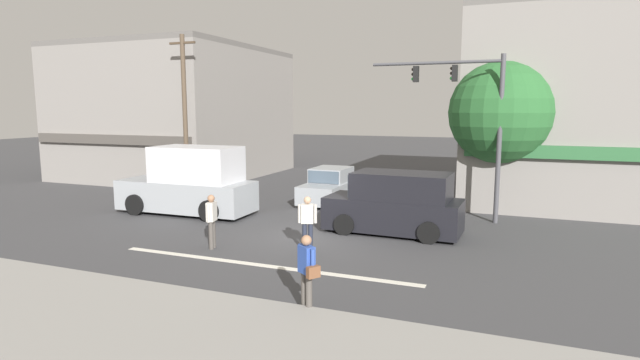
{
  "coord_description": "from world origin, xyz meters",
  "views": [
    {
      "loc": [
        6.35,
        -15.17,
        4.27
      ],
      "look_at": [
        -0.41,
        2.0,
        1.6
      ],
      "focal_mm": 28.0,
      "sensor_mm": 36.0,
      "label": 1
    }
  ],
  "objects_px": {
    "traffic_light_mast": "(473,111)",
    "pedestrian_foreground_with_bag": "(307,269)",
    "pedestrian_mid_crossing": "(307,220)",
    "street_tree": "(500,113)",
    "utility_pole_near_left": "(185,114)",
    "box_truck_waiting_far": "(190,183)",
    "pedestrian_far_side": "(212,218)",
    "utility_pole_far_right": "(537,120)",
    "sedan_crossing_rightbound": "(331,187)",
    "van_parked_curbside": "(396,204)"
  },
  "relations": [
    {
      "from": "utility_pole_near_left",
      "to": "pedestrian_foreground_with_bag",
      "type": "xyz_separation_m",
      "value": [
        10.92,
        -10.8,
        -3.04
      ]
    },
    {
      "from": "street_tree",
      "to": "pedestrian_mid_crossing",
      "type": "xyz_separation_m",
      "value": [
        -5.02,
        -7.91,
        -3.13
      ]
    },
    {
      "from": "pedestrian_mid_crossing",
      "to": "pedestrian_far_side",
      "type": "bearing_deg",
      "value": -164.39
    },
    {
      "from": "utility_pole_far_right",
      "to": "van_parked_curbside",
      "type": "relative_size",
      "value": 1.57
    },
    {
      "from": "street_tree",
      "to": "utility_pole_far_right",
      "type": "xyz_separation_m",
      "value": [
        1.39,
        0.45,
        -0.27
      ]
    },
    {
      "from": "traffic_light_mast",
      "to": "pedestrian_foreground_with_bag",
      "type": "bearing_deg",
      "value": -102.97
    },
    {
      "from": "pedestrian_foreground_with_bag",
      "to": "utility_pole_far_right",
      "type": "bearing_deg",
      "value": 69.7
    },
    {
      "from": "pedestrian_mid_crossing",
      "to": "pedestrian_foreground_with_bag",
      "type": "bearing_deg",
      "value": -67.16
    },
    {
      "from": "street_tree",
      "to": "traffic_light_mast",
      "type": "height_order",
      "value": "traffic_light_mast"
    },
    {
      "from": "traffic_light_mast",
      "to": "pedestrian_far_side",
      "type": "bearing_deg",
      "value": -135.57
    },
    {
      "from": "sedan_crossing_rightbound",
      "to": "pedestrian_far_side",
      "type": "relative_size",
      "value": 2.47
    },
    {
      "from": "van_parked_curbside",
      "to": "pedestrian_far_side",
      "type": "xyz_separation_m",
      "value": [
        -4.78,
        -3.91,
        -0.06
      ]
    },
    {
      "from": "street_tree",
      "to": "utility_pole_near_left",
      "type": "relative_size",
      "value": 0.8
    },
    {
      "from": "pedestrian_foreground_with_bag",
      "to": "pedestrian_far_side",
      "type": "bearing_deg",
      "value": 143.48
    },
    {
      "from": "traffic_light_mast",
      "to": "van_parked_curbside",
      "type": "xyz_separation_m",
      "value": [
        -2.17,
        -2.9,
        -3.17
      ]
    },
    {
      "from": "pedestrian_mid_crossing",
      "to": "utility_pole_near_left",
      "type": "bearing_deg",
      "value": 144.18
    },
    {
      "from": "box_truck_waiting_far",
      "to": "pedestrian_far_side",
      "type": "bearing_deg",
      "value": -47.42
    },
    {
      "from": "utility_pole_near_left",
      "to": "pedestrian_mid_crossing",
      "type": "xyz_separation_m",
      "value": [
        9.15,
        -6.61,
        -3.05
      ]
    },
    {
      "from": "utility_pole_near_left",
      "to": "traffic_light_mast",
      "type": "height_order",
      "value": "utility_pole_near_left"
    },
    {
      "from": "street_tree",
      "to": "box_truck_waiting_far",
      "type": "bearing_deg",
      "value": -157.9
    },
    {
      "from": "utility_pole_far_right",
      "to": "pedestrian_far_side",
      "type": "xyz_separation_m",
      "value": [
        -9.24,
        -9.15,
        -2.86
      ]
    },
    {
      "from": "traffic_light_mast",
      "to": "pedestrian_far_side",
      "type": "distance_m",
      "value": 10.26
    },
    {
      "from": "street_tree",
      "to": "utility_pole_near_left",
      "type": "bearing_deg",
      "value": -174.76
    },
    {
      "from": "street_tree",
      "to": "box_truck_waiting_far",
      "type": "xyz_separation_m",
      "value": [
        -11.54,
        -4.69,
        -2.83
      ]
    },
    {
      "from": "box_truck_waiting_far",
      "to": "van_parked_curbside",
      "type": "distance_m",
      "value": 8.48
    },
    {
      "from": "street_tree",
      "to": "utility_pole_far_right",
      "type": "relative_size",
      "value": 0.84
    },
    {
      "from": "traffic_light_mast",
      "to": "sedan_crossing_rightbound",
      "type": "distance_m",
      "value": 7.32
    },
    {
      "from": "utility_pole_near_left",
      "to": "sedan_crossing_rightbound",
      "type": "distance_m",
      "value": 7.85
    },
    {
      "from": "utility_pole_near_left",
      "to": "pedestrian_foreground_with_bag",
      "type": "distance_m",
      "value": 15.66
    },
    {
      "from": "street_tree",
      "to": "utility_pole_near_left",
      "type": "height_order",
      "value": "utility_pole_near_left"
    },
    {
      "from": "utility_pole_near_left",
      "to": "pedestrian_far_side",
      "type": "height_order",
      "value": "utility_pole_near_left"
    },
    {
      "from": "street_tree",
      "to": "pedestrian_far_side",
      "type": "distance_m",
      "value": 12.13
    },
    {
      "from": "pedestrian_foreground_with_bag",
      "to": "utility_pole_near_left",
      "type": "bearing_deg",
      "value": 135.31
    },
    {
      "from": "van_parked_curbside",
      "to": "pedestrian_mid_crossing",
      "type": "xyz_separation_m",
      "value": [
        -1.95,
        -3.12,
        -0.06
      ]
    },
    {
      "from": "utility_pole_near_left",
      "to": "traffic_light_mast",
      "type": "xyz_separation_m",
      "value": [
        13.27,
        -0.58,
        0.18
      ]
    },
    {
      "from": "pedestrian_foreground_with_bag",
      "to": "pedestrian_mid_crossing",
      "type": "bearing_deg",
      "value": 112.84
    },
    {
      "from": "van_parked_curbside",
      "to": "box_truck_waiting_far",
      "type": "bearing_deg",
      "value": 179.34
    },
    {
      "from": "street_tree",
      "to": "utility_pole_far_right",
      "type": "bearing_deg",
      "value": 17.95
    },
    {
      "from": "pedestrian_far_side",
      "to": "street_tree",
      "type": "bearing_deg",
      "value": 47.93
    },
    {
      "from": "street_tree",
      "to": "traffic_light_mast",
      "type": "distance_m",
      "value": 2.09
    },
    {
      "from": "traffic_light_mast",
      "to": "sedan_crossing_rightbound",
      "type": "height_order",
      "value": "traffic_light_mast"
    },
    {
      "from": "traffic_light_mast",
      "to": "sedan_crossing_rightbound",
      "type": "relative_size",
      "value": 1.5
    },
    {
      "from": "van_parked_curbside",
      "to": "sedan_crossing_rightbound",
      "type": "bearing_deg",
      "value": 131.56
    },
    {
      "from": "box_truck_waiting_far",
      "to": "pedestrian_far_side",
      "type": "height_order",
      "value": "box_truck_waiting_far"
    },
    {
      "from": "utility_pole_far_right",
      "to": "sedan_crossing_rightbound",
      "type": "relative_size",
      "value": 1.78
    },
    {
      "from": "utility_pole_far_right",
      "to": "pedestrian_far_side",
      "type": "distance_m",
      "value": 13.32
    },
    {
      "from": "street_tree",
      "to": "pedestrian_mid_crossing",
      "type": "height_order",
      "value": "street_tree"
    },
    {
      "from": "pedestrian_foreground_with_bag",
      "to": "pedestrian_mid_crossing",
      "type": "xyz_separation_m",
      "value": [
        -1.77,
        4.2,
        -0.0
      ]
    },
    {
      "from": "utility_pole_far_right",
      "to": "pedestrian_far_side",
      "type": "bearing_deg",
      "value": -135.29
    },
    {
      "from": "utility_pole_far_right",
      "to": "pedestrian_mid_crossing",
      "type": "distance_m",
      "value": 10.92
    }
  ]
}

